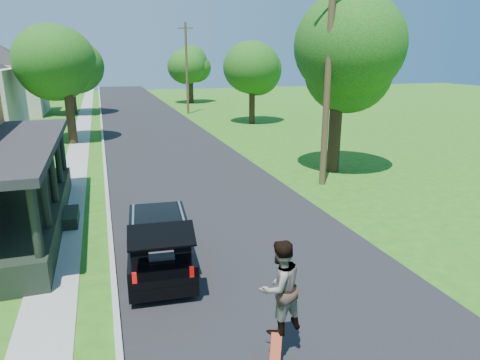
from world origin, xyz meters
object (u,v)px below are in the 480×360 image
object	(u,v)px
tree_right_near	(338,54)
black_suv	(160,244)
utility_pole_near	(328,74)
skateboarder	(280,287)

from	to	relation	value
tree_right_near	black_suv	bearing A→B (deg)	-141.19
black_suv	tree_right_near	xyz separation A→B (m)	(10.09, 8.11, 5.15)
black_suv	utility_pole_near	bearing A→B (deg)	40.76
skateboarder	utility_pole_near	world-z (taller)	utility_pole_near
tree_right_near	utility_pole_near	xyz separation A→B (m)	(-1.63, -1.99, -0.85)
skateboarder	tree_right_near	xyz separation A→B (m)	(8.36, 12.61, 4.33)
utility_pole_near	black_suv	bearing A→B (deg)	-145.47
black_suv	skateboarder	world-z (taller)	skateboarder
skateboarder	tree_right_near	world-z (taller)	tree_right_near
skateboarder	black_suv	bearing A→B (deg)	-85.70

